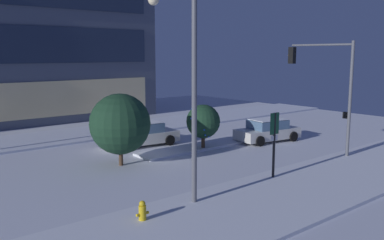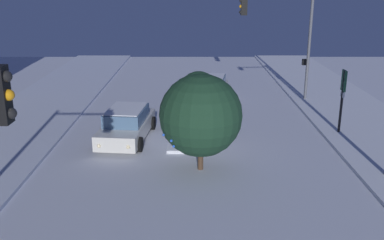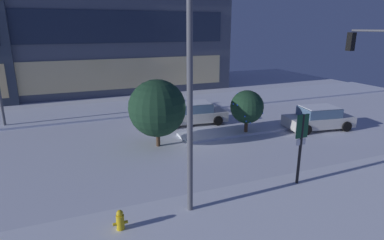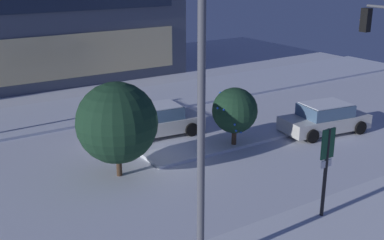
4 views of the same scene
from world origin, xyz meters
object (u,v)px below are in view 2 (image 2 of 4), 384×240
Objects in this scene: car_far at (127,124)px; decorated_tree_left_of_median at (201,115)px; parking_info_sign at (343,94)px; decorated_tree_median at (199,92)px; car_near at (211,89)px; traffic_light_corner_near_right at (284,28)px.

decorated_tree_left_of_median is (-3.45, -3.34, 1.48)m from car_far.
parking_info_sign is 1.13× the size of decorated_tree_median.
car_far is (-7.17, 4.19, 0.00)m from car_near.
traffic_light_corner_near_right reaches higher than car_far.
decorated_tree_median is 5.69m from decorated_tree_left_of_median.
decorated_tree_left_of_median is at bearing 30.58° from parking_info_sign.
parking_info_sign is 7.87m from decorated_tree_left_of_median.
traffic_light_corner_near_right is 7.02m from parking_info_sign.
car_far is 11.59m from traffic_light_corner_near_right.
car_near is at bearing -48.78° from parking_info_sign.
car_far is at bearing 44.06° from decorated_tree_left_of_median.
car_near is 1.23× the size of decorated_tree_left_of_median.
decorated_tree_median is at bearing -14.00° from parking_info_sign.
car_near is at bearing -1.75° from traffic_light_corner_near_right.
car_near is 0.96× the size of car_far.
decorated_tree_median is at bearing 129.32° from car_far.
parking_info_sign reaches higher than car_near.
parking_info_sign is at bearing 99.49° from car_far.
decorated_tree_left_of_median is (-5.67, 0.01, 0.45)m from decorated_tree_median.
parking_info_sign is (-6.52, -5.87, 1.30)m from car_near.
parking_info_sign reaches higher than decorated_tree_median.
traffic_light_corner_near_right is 11.87m from decorated_tree_left_of_median.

